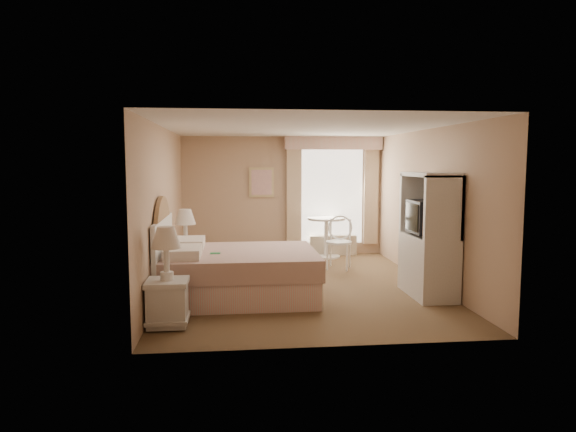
{
  "coord_description": "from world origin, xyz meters",
  "views": [
    {
      "loc": [
        -1.05,
        -7.99,
        1.97
      ],
      "look_at": [
        -0.15,
        0.3,
        1.09
      ],
      "focal_mm": 32.0,
      "sensor_mm": 36.0,
      "label": 1
    }
  ],
  "objects": [
    {
      "name": "framed_art",
      "position": [
        -0.45,
        2.71,
        1.55
      ],
      "size": [
        0.52,
        0.04,
        0.62
      ],
      "color": "#CDB47E",
      "rests_on": "room"
    },
    {
      "name": "window",
      "position": [
        1.05,
        2.65,
        1.34
      ],
      "size": [
        2.05,
        0.22,
        2.51
      ],
      "color": "white",
      "rests_on": "room"
    },
    {
      "name": "room",
      "position": [
        0.0,
        0.0,
        1.25
      ],
      "size": [
        4.21,
        5.51,
        2.51
      ],
      "color": "brown",
      "rests_on": "ground"
    },
    {
      "name": "armoire",
      "position": [
        1.81,
        -0.81,
        0.76
      ],
      "size": [
        0.55,
        1.09,
        1.82
      ],
      "color": "silver",
      "rests_on": "room"
    },
    {
      "name": "bed",
      "position": [
        -1.11,
        -0.61,
        0.38
      ],
      "size": [
        2.3,
        1.81,
        1.6
      ],
      "color": "#E19C92",
      "rests_on": "room"
    },
    {
      "name": "nightstand_far",
      "position": [
        -1.84,
        0.61,
        0.44
      ],
      "size": [
        0.48,
        0.48,
        1.17
      ],
      "color": "silver",
      "rests_on": "room"
    },
    {
      "name": "round_table",
      "position": [
        0.87,
        2.4,
        0.55
      ],
      "size": [
        0.78,
        0.78,
        0.83
      ],
      "color": "white",
      "rests_on": "room"
    },
    {
      "name": "nightstand_near",
      "position": [
        -1.84,
        -1.87,
        0.45
      ],
      "size": [
        0.49,
        0.49,
        1.19
      ],
      "color": "silver",
      "rests_on": "room"
    },
    {
      "name": "cafe_chair",
      "position": [
        0.91,
        1.28,
        0.57
      ],
      "size": [
        0.61,
        0.61,
        0.98
      ],
      "rotation": [
        0.0,
        0.0,
        -0.36
      ],
      "color": "white",
      "rests_on": "room"
    }
  ]
}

